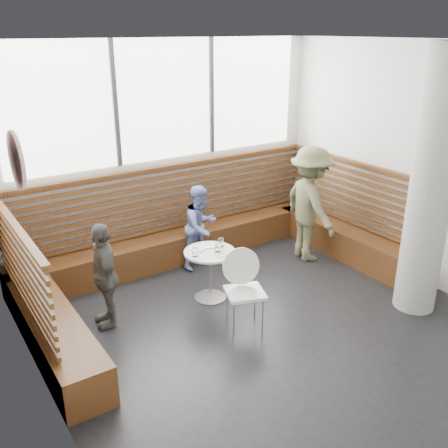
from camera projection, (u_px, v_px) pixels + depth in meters
room at (275, 200)px, 5.33m from camera, size 5.00×5.00×3.20m
booth at (194, 246)px, 7.14m from camera, size 5.00×2.50×1.44m
concrete_column at (432, 186)px, 5.81m from camera, size 0.50×0.50×3.20m
wall_art at (16, 160)px, 4.11m from camera, size 0.03×0.50×0.50m
cafe_table at (210, 265)px, 6.39m from camera, size 0.66×0.66×0.68m
cafe_chair at (241, 283)px, 5.80m from camera, size 0.45×0.44×0.94m
adult_man at (310, 204)px, 7.42m from camera, size 0.85×1.23×1.74m
child_back at (201, 227)px, 7.25m from camera, size 0.72×0.63×1.24m
child_left at (104, 275)px, 5.79m from camera, size 0.45×0.80×1.29m
plate_near at (198, 249)px, 6.38m from camera, size 0.21×0.21×0.01m
plate_far at (210, 246)px, 6.46m from camera, size 0.19×0.19×0.01m
glass_left at (195, 252)px, 6.16m from camera, size 0.07×0.07×0.11m
glass_mid at (218, 247)px, 6.29m from camera, size 0.07×0.07×0.11m
glass_right at (221, 242)px, 6.44m from camera, size 0.07×0.07×0.12m
menu_card at (223, 255)px, 6.21m from camera, size 0.19×0.13×0.00m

